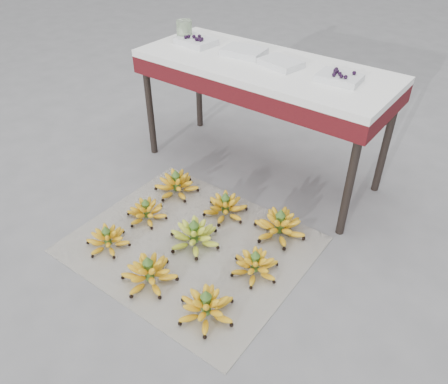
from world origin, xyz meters
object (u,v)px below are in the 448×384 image
Objects in this scene: newspaper_mat at (191,244)px; bunch_mid_left at (147,212)px; bunch_back_right at (280,226)px; bunch_back_center at (225,207)px; tray_left at (244,52)px; bunch_back_left at (176,185)px; bunch_front_right at (206,307)px; tray_right at (281,63)px; bunch_front_center at (149,273)px; glass_jar at (184,30)px; bunch_mid_right at (255,265)px; vendor_table at (263,76)px; tray_far_left at (196,41)px; bunch_front_left at (108,239)px; tray_far_right at (339,77)px; bunch_mid_center at (194,235)px.

newspaper_mat is 4.05× the size of bunch_mid_left.
newspaper_mat is 3.56× the size of bunch_back_right.
bunch_back_center is 1.14× the size of tray_left.
bunch_mid_left is 0.31m from bunch_back_left.
tray_right is (-0.39, 1.21, 0.73)m from bunch_front_right.
bunch_front_center is 0.79m from bunch_back_right.
newspaper_mat is 9.50× the size of glass_jar.
vendor_table reaches higher than bunch_mid_right.
bunch_front_right is 1.29× the size of tray_right.
tray_left is at bearing 4.20° from tray_far_left.
bunch_mid_left is at bearing 86.04° from bunch_front_left.
bunch_mid_left is at bearing -127.04° from bunch_back_center.
tray_left is (-0.30, 0.91, 0.79)m from newspaper_mat.
vendor_table is (-0.48, 0.50, 0.62)m from bunch_back_right.
bunch_front_center reaches higher than bunch_back_center.
bunch_front_right reaches higher than bunch_mid_left.
bunch_front_right is at bearing -57.53° from bunch_back_left.
tray_far_left is (-1.04, 1.21, 0.73)m from bunch_front_right.
tray_left is at bearing 108.15° from newspaper_mat.
tray_far_left reaches higher than bunch_front_center.
bunch_front_left is 0.98× the size of tray_right.
vendor_table is at bearing -1.22° from tray_far_left.
bunch_back_right is (0.71, 0.66, 0.01)m from bunch_front_left.
bunch_back_right reaches higher than newspaper_mat.
bunch_back_left is 0.39m from bunch_back_center.
newspaper_mat is 5.15× the size of tray_far_right.
newspaper_mat is 0.34m from bunch_front_center.
tray_right reaches higher than bunch_mid_center.
tray_right reaches higher than bunch_back_right.
bunch_back_left is at bearing 142.73° from bunch_mid_center.
bunch_back_left reaches higher than bunch_mid_right.
bunch_front_right is at bearing -49.25° from tray_far_left.
bunch_mid_center is 0.18× the size of vendor_table.
glass_jar reaches higher than newspaper_mat.
bunch_back_right is at bearing -39.73° from tray_left.
bunch_mid_right is at bearing -63.55° from tray_right.
bunch_back_center is at bearing 169.57° from bunch_mid_right.
bunch_mid_left is 1.04× the size of bunch_mid_center.
tray_far_right is at bearing 105.12° from bunch_front_right.
vendor_table reaches higher than bunch_mid_center.
tray_far_left is at bearing 97.98° from bunch_back_left.
newspaper_mat is 1.46m from glass_jar.
tray_far_right is (0.72, 1.17, 0.74)m from bunch_front_left.
bunch_front_left is 1.07× the size of tray_far_right.
bunch_front_left is 1.97× the size of glass_jar.
tray_left is 2.12× the size of glass_jar.
bunch_mid_right is (0.39, 0.02, -0.01)m from bunch_mid_center.
bunch_front_center reaches higher than bunch_front_left.
newspaper_mat is 0.52m from bunch_back_left.
bunch_mid_center is 1.07m from vendor_table.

